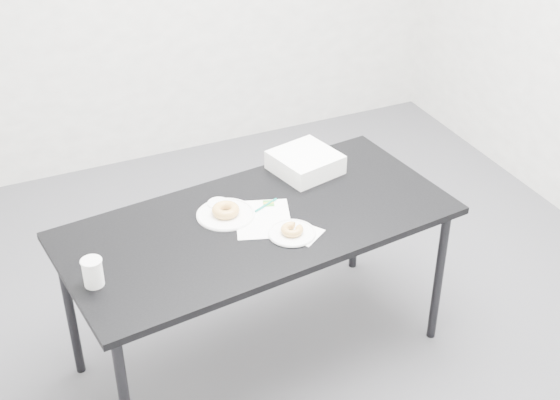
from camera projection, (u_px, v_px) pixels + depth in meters
name	position (u px, v px, depth m)	size (l,w,h in m)	color
floor	(286.00, 331.00, 3.87)	(4.00, 4.00, 0.00)	#49494E
table	(258.00, 231.00, 3.36)	(1.76, 0.98, 0.77)	black
scorecard	(263.00, 219.00, 3.34)	(0.23, 0.30, 0.00)	white
logo_patch	(269.00, 203.00, 3.44)	(0.05, 0.05, 0.00)	green
pen	(266.00, 205.00, 3.42)	(0.01, 0.01, 0.14)	#0B7B67
napkin	(303.00, 233.00, 3.25)	(0.14, 0.14, 0.00)	white
plate_near	(292.00, 233.00, 3.24)	(0.20, 0.20, 0.01)	white
donut_near	(292.00, 230.00, 3.23)	(0.09, 0.09, 0.03)	#C9873F
plate_far	(226.00, 215.00, 3.36)	(0.26, 0.26, 0.01)	white
donut_far	(226.00, 210.00, 3.35)	(0.12, 0.12, 0.04)	#C9873F
coffee_cup	(93.00, 272.00, 2.93)	(0.08, 0.08, 0.12)	white
cup_lid	(218.00, 204.00, 3.43)	(0.10, 0.10, 0.01)	white
bakery_box	(305.00, 162.00, 3.66)	(0.28, 0.28, 0.09)	white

